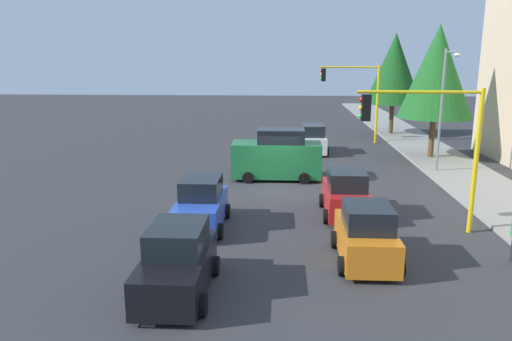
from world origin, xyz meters
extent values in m
plane|color=#353538|center=(0.00, 0.00, 0.00)|extent=(120.00, 120.00, 0.00)
cube|color=gray|center=(-5.00, 10.50, 0.07)|extent=(80.00, 4.00, 0.15)
cube|color=silver|center=(12.30, -3.00, 0.01)|extent=(2.20, 0.36, 0.01)
cone|color=silver|center=(11.00, -3.00, 0.01)|extent=(0.01, 1.10, 1.10)
cylinder|color=yellow|center=(-14.00, 7.50, 2.95)|extent=(0.18, 0.18, 5.91)
cylinder|color=yellow|center=(-14.00, 5.25, 5.76)|extent=(0.12, 4.50, 0.12)
cube|color=black|center=(-14.00, 3.36, 5.18)|extent=(0.36, 0.32, 0.96)
sphere|color=red|center=(-14.00, 3.18, 5.48)|extent=(0.18, 0.18, 0.18)
sphere|color=yellow|center=(-14.00, 3.18, 5.18)|extent=(0.18, 0.18, 0.18)
sphere|color=green|center=(-14.00, 3.18, 4.88)|extent=(0.18, 0.18, 0.18)
cylinder|color=yellow|center=(6.00, 7.50, 2.74)|extent=(0.18, 0.18, 5.48)
cylinder|color=yellow|center=(6.00, 5.25, 5.33)|extent=(0.12, 4.50, 0.12)
cube|color=black|center=(6.00, 3.36, 4.75)|extent=(0.36, 0.32, 0.96)
sphere|color=red|center=(6.00, 3.18, 5.05)|extent=(0.18, 0.18, 0.18)
sphere|color=yellow|center=(6.00, 3.18, 4.75)|extent=(0.18, 0.18, 0.18)
sphere|color=green|center=(6.00, 3.18, 4.45)|extent=(0.18, 0.18, 0.18)
cylinder|color=slate|center=(-4.00, 9.20, 3.50)|extent=(0.14, 0.14, 7.00)
cylinder|color=slate|center=(-3.10, 9.20, 6.80)|extent=(1.80, 0.10, 0.10)
ellipsoid|color=silver|center=(-2.20, 9.20, 6.65)|extent=(0.56, 0.28, 0.20)
cylinder|color=brown|center=(-18.00, 9.50, 1.44)|extent=(0.36, 0.36, 2.87)
cone|color=#19511E|center=(-18.00, 9.50, 5.55)|extent=(4.60, 4.60, 5.75)
cylinder|color=brown|center=(-8.00, 10.00, 1.46)|extent=(0.36, 0.36, 2.91)
cone|color=#1E6023|center=(-8.00, 10.00, 5.62)|extent=(4.66, 4.66, 5.82)
cube|color=#1E7238|center=(-2.00, -0.01, 1.09)|extent=(1.90, 4.80, 1.85)
cube|color=black|center=(-2.00, 0.23, 2.40)|extent=(1.67, 2.50, 0.76)
cylinder|color=black|center=(-0.99, -1.49, 0.30)|extent=(0.20, 0.60, 0.60)
cylinder|color=black|center=(-3.01, -1.49, 0.30)|extent=(0.20, 0.60, 0.60)
cylinder|color=black|center=(-0.99, 1.48, 0.30)|extent=(0.20, 0.60, 0.60)
cylinder|color=black|center=(-3.01, 1.48, 0.30)|extent=(0.20, 0.60, 0.60)
cube|color=blue|center=(6.02, -2.84, 0.69)|extent=(3.92, 1.67, 1.05)
cube|color=black|center=(5.82, -2.84, 1.60)|extent=(2.04, 1.47, 0.76)
cylinder|color=black|center=(7.23, -1.94, 0.30)|extent=(0.60, 0.20, 0.60)
cylinder|color=black|center=(7.23, -3.74, 0.30)|extent=(0.60, 0.20, 0.60)
cylinder|color=black|center=(4.80, -1.94, 0.30)|extent=(0.60, 0.20, 0.60)
cylinder|color=black|center=(4.80, -3.74, 0.30)|extent=(0.60, 0.20, 0.60)
cube|color=red|center=(4.14, 3.00, 0.69)|extent=(3.67, 1.69, 1.05)
cube|color=black|center=(4.32, 3.00, 1.60)|extent=(1.91, 1.48, 0.76)
cylinder|color=black|center=(3.00, 2.10, 0.30)|extent=(0.60, 0.20, 0.60)
cylinder|color=black|center=(3.00, 3.91, 0.30)|extent=(0.60, 0.20, 0.60)
cylinder|color=black|center=(5.27, 2.10, 0.30)|extent=(0.60, 0.20, 0.60)
cylinder|color=black|center=(5.27, 3.91, 0.30)|extent=(0.60, 0.20, 0.60)
cube|color=white|center=(-9.73, 2.41, 0.69)|extent=(3.80, 1.72, 1.05)
cube|color=black|center=(-9.54, 2.41, 1.60)|extent=(1.98, 1.51, 0.76)
cylinder|color=black|center=(-10.91, 1.49, 0.30)|extent=(0.60, 0.20, 0.60)
cylinder|color=black|center=(-10.91, 3.33, 0.30)|extent=(0.60, 0.20, 0.60)
cylinder|color=black|center=(-8.55, 1.49, 0.30)|extent=(0.60, 0.20, 0.60)
cylinder|color=black|center=(-8.55, 3.33, 0.30)|extent=(0.60, 0.20, 0.60)
cube|color=black|center=(11.54, -2.62, 0.69)|extent=(4.00, 1.73, 1.05)
cube|color=black|center=(11.34, -2.62, 1.60)|extent=(2.08, 1.53, 0.76)
cylinder|color=black|center=(12.78, -1.69, 0.30)|extent=(0.60, 0.20, 0.60)
cylinder|color=black|center=(12.78, -3.55, 0.30)|extent=(0.60, 0.20, 0.60)
cylinder|color=black|center=(10.30, -1.69, 0.30)|extent=(0.60, 0.20, 0.60)
cylinder|color=black|center=(10.30, -3.55, 0.30)|extent=(0.60, 0.20, 0.60)
cube|color=orange|center=(8.98, 3.07, 0.69)|extent=(3.63, 1.67, 1.05)
cube|color=black|center=(9.16, 3.07, 1.60)|extent=(1.89, 1.47, 0.76)
cylinder|color=black|center=(7.85, 2.18, 0.30)|extent=(0.60, 0.20, 0.60)
cylinder|color=black|center=(7.85, 3.97, 0.30)|extent=(0.60, 0.20, 0.60)
cylinder|color=black|center=(10.10, 2.18, 0.30)|extent=(0.60, 0.20, 0.60)
cylinder|color=black|center=(10.10, 3.97, 0.30)|extent=(0.60, 0.20, 0.60)
camera|label=1|loc=(24.40, 0.32, 6.62)|focal=34.78mm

